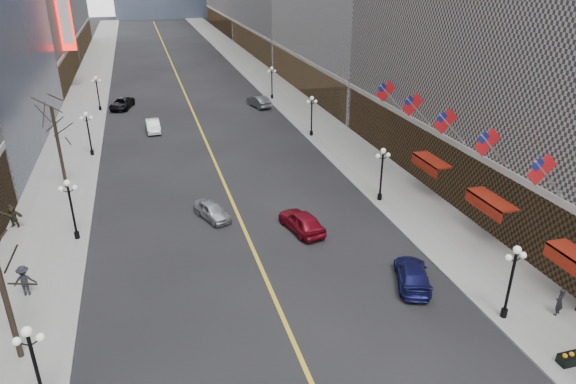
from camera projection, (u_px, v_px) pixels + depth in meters
sidewalk_east at (280, 92)px, 78.26m from camera, size 6.00×230.00×0.15m
sidewalk_west at (85, 104)px, 71.23m from camera, size 6.00×230.00×0.15m
lane_line at (181, 84)px, 83.53m from camera, size 0.25×200.00×0.02m
streetlamp_east_0 at (512, 275)px, 27.46m from camera, size 1.26×0.44×4.52m
streetlamp_east_1 at (382, 169)px, 41.48m from camera, size 1.26×0.44×4.52m
streetlamp_east_2 at (312, 112)px, 57.26m from camera, size 1.26×0.44×4.52m
streetlamp_east_3 at (272, 79)px, 73.04m from camera, size 1.26×0.44×4.52m
streetlamp_west_0 at (34, 361)px, 21.53m from camera, size 1.26×0.44×4.52m
streetlamp_west_1 at (71, 203)px, 35.56m from camera, size 1.26×0.44×4.52m
streetlamp_west_2 at (88, 129)px, 51.34m from camera, size 1.26×0.44×4.52m
streetlamp_west_3 at (97, 90)px, 67.11m from camera, size 1.26×0.44×4.52m
flag_1 at (544, 172)px, 29.17m from camera, size 2.87×0.12×2.87m
flag_2 at (489, 144)px, 33.55m from camera, size 2.87×0.12×2.87m
flag_3 at (447, 123)px, 37.93m from camera, size 2.87×0.12×2.87m
flag_4 at (414, 107)px, 42.32m from camera, size 2.87×0.12×2.87m
flag_5 at (387, 93)px, 46.70m from camera, size 2.87×0.12×2.87m
awning_b at (489, 201)px, 35.48m from camera, size 1.40×4.00×0.93m
awning_c at (430, 162)px, 42.49m from camera, size 1.40×4.00×0.93m
theatre_marquee at (63, 8)px, 74.62m from camera, size 2.00×0.55×12.00m
tree_west_far at (54, 120)px, 42.53m from camera, size 3.60×3.60×7.92m
car_nb_near at (212, 211)px, 39.58m from camera, size 2.88×4.17×1.32m
car_nb_mid at (153, 126)px, 59.86m from camera, size 1.63×4.34×1.41m
car_nb_far at (122, 104)px, 69.20m from camera, size 3.65×5.49×1.40m
car_sb_near at (412, 274)px, 31.48m from camera, size 3.45×5.04×1.36m
car_sb_mid at (302, 221)px, 37.70m from camera, size 2.83×4.93×1.58m
car_sb_far at (259, 101)px, 70.00m from camera, size 2.68×4.89×1.53m
ped_ne_corner at (559, 302)px, 28.43m from camera, size 0.75×0.67×1.69m
ped_west_walk at (25, 280)px, 30.10m from camera, size 1.26×0.53×1.94m
ped_west_far at (13, 216)px, 37.89m from camera, size 1.75×1.04×1.82m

